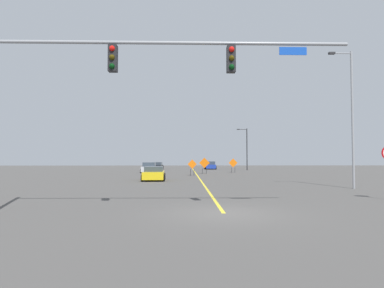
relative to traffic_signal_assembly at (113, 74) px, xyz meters
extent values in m
plane|color=#4C4947|center=(4.34, 0.01, -5.48)|extent=(148.39, 148.39, 0.00)
cube|color=yellow|center=(4.34, 41.23, -5.48)|extent=(0.16, 82.44, 0.01)
cylinder|color=gray|center=(2.32, 0.01, 1.24)|extent=(14.02, 0.14, 0.14)
cube|color=black|center=(-0.02, 0.01, 0.60)|extent=(0.34, 0.32, 1.05)
sphere|color=red|center=(-0.02, -0.16, 0.95)|extent=(0.22, 0.22, 0.22)
sphere|color=#3C3106|center=(-0.02, -0.16, 0.60)|extent=(0.22, 0.22, 0.22)
sphere|color=black|center=(-0.02, -0.16, 0.25)|extent=(0.22, 0.22, 0.22)
cube|color=black|center=(4.65, 0.01, 0.60)|extent=(0.34, 0.32, 1.05)
sphere|color=red|center=(4.65, -0.16, 0.95)|extent=(0.22, 0.22, 0.22)
sphere|color=#3C3106|center=(4.65, -0.16, 0.60)|extent=(0.22, 0.22, 0.22)
sphere|color=black|center=(4.65, -0.16, 0.25)|extent=(0.22, 0.22, 0.22)
cube|color=#1447B7|center=(7.14, 0.01, 0.95)|extent=(1.10, 0.03, 0.32)
cylinder|color=gray|center=(14.63, 9.86, -0.63)|extent=(0.16, 0.16, 9.71)
cylinder|color=gray|center=(13.93, 9.86, 4.08)|extent=(1.40, 0.08, 0.08)
cube|color=#262628|center=(13.23, 9.86, 4.08)|extent=(0.44, 0.24, 0.14)
cylinder|color=black|center=(13.47, 42.81, -1.93)|extent=(0.16, 0.16, 7.10)
cylinder|color=black|center=(12.73, 42.81, 1.47)|extent=(1.48, 0.08, 0.08)
cube|color=#262628|center=(11.99, 42.81, 1.47)|extent=(0.44, 0.24, 0.14)
cube|color=orange|center=(9.68, 33.35, -4.10)|extent=(1.26, 0.07, 1.26)
cylinder|color=black|center=(9.44, 33.34, -5.11)|extent=(0.05, 0.05, 0.73)
cylinder|color=black|center=(9.93, 33.35, -5.11)|extent=(0.05, 0.05, 0.73)
cube|color=orange|center=(5.46, 30.80, -4.05)|extent=(1.39, 0.23, 1.40)
cylinder|color=black|center=(5.19, 30.84, -5.12)|extent=(0.05, 0.05, 0.71)
cylinder|color=black|center=(5.72, 30.76, -5.12)|extent=(0.05, 0.05, 0.71)
cube|color=orange|center=(3.72, 26.20, -4.12)|extent=(1.09, 0.28, 1.11)
cylinder|color=black|center=(3.51, 26.16, -5.08)|extent=(0.05, 0.05, 0.79)
cylinder|color=black|center=(3.93, 26.25, -5.08)|extent=(0.05, 0.05, 0.79)
cube|color=#B7BABF|center=(-2.22, 33.85, -4.97)|extent=(1.97, 4.27, 0.71)
cube|color=#333D47|center=(-2.22, 34.06, -4.32)|extent=(1.74, 2.13, 0.59)
cylinder|color=black|center=(-3.15, 32.35, -5.16)|extent=(0.23, 0.64, 0.64)
cylinder|color=black|center=(-1.25, 32.38, -5.16)|extent=(0.23, 0.64, 0.64)
cylinder|color=black|center=(-3.19, 35.32, -5.16)|extent=(0.23, 0.64, 0.64)
cylinder|color=black|center=(-1.30, 35.35, -5.16)|extent=(0.23, 0.64, 0.64)
cube|color=black|center=(-2.14, 46.89, -5.04)|extent=(1.93, 4.22, 0.56)
cube|color=#333D47|center=(-2.13, 47.09, -4.47)|extent=(1.64, 2.14, 0.57)
cylinder|color=black|center=(-3.07, 45.49, -5.16)|extent=(0.25, 0.65, 0.64)
cylinder|color=black|center=(-1.37, 45.40, -5.16)|extent=(0.25, 0.65, 0.64)
cylinder|color=black|center=(-2.92, 48.38, -5.16)|extent=(0.25, 0.65, 0.64)
cylinder|color=black|center=(-1.21, 48.29, -5.16)|extent=(0.25, 0.65, 0.64)
cube|color=#1E389E|center=(7.52, 47.21, -4.97)|extent=(1.81, 3.88, 0.69)
cube|color=#333D47|center=(7.52, 47.01, -4.34)|extent=(1.63, 1.76, 0.57)
cylinder|color=black|center=(8.43, 48.57, -5.16)|extent=(0.22, 0.64, 0.64)
cylinder|color=black|center=(6.62, 48.57, -5.16)|extent=(0.22, 0.64, 0.64)
cylinder|color=black|center=(8.43, 45.85, -5.16)|extent=(0.22, 0.64, 0.64)
cylinder|color=black|center=(6.62, 45.85, -5.16)|extent=(0.22, 0.64, 0.64)
cube|color=gold|center=(-0.11, 18.39, -4.98)|extent=(2.08, 4.18, 0.68)
cube|color=#333D47|center=(-0.11, 18.60, -4.41)|extent=(1.81, 2.13, 0.47)
cylinder|color=black|center=(-1.01, 16.92, -5.16)|extent=(0.24, 0.65, 0.64)
cylinder|color=black|center=(0.91, 16.99, -5.16)|extent=(0.24, 0.65, 0.64)
cylinder|color=black|center=(-1.12, 19.79, -5.16)|extent=(0.24, 0.65, 0.64)
cylinder|color=black|center=(0.80, 19.87, -5.16)|extent=(0.24, 0.65, 0.64)
camera|label=1|loc=(2.81, -12.80, -3.29)|focal=30.63mm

